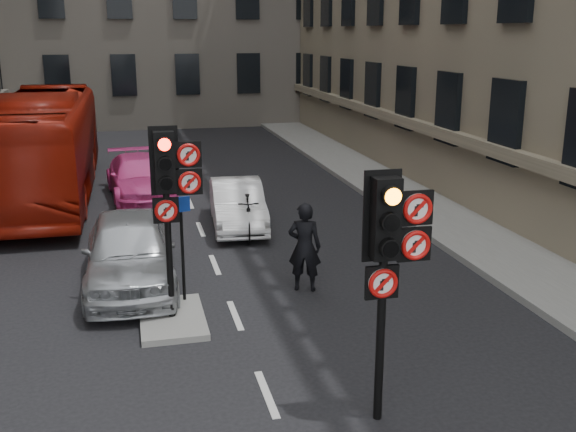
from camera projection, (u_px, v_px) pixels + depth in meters
name	position (u px, v px, depth m)	size (l,w,h in m)	color
pavement_right	(426.00, 203.00, 21.17)	(3.00, 50.00, 0.16)	gray
centre_island	(172.00, 319.00, 12.73)	(1.20, 2.00, 0.12)	gray
signal_near	(390.00, 245.00, 8.90)	(0.91, 0.40, 3.58)	black
signal_far	(170.00, 182.00, 12.04)	(0.91, 0.40, 3.58)	black
car_silver	(129.00, 251.00, 14.33)	(1.87, 4.65, 1.59)	#AFB3B7
car_white	(237.00, 204.00, 18.74)	(1.37, 3.94, 1.30)	white
car_pink	(140.00, 178.00, 21.91)	(1.92, 4.73, 1.37)	#DE4193
bus_red	(43.00, 146.00, 21.89)	(2.86, 12.21, 3.40)	maroon
motorcycle	(248.00, 218.00, 17.71)	(0.53, 1.87, 1.12)	black
motorcyclist	(305.00, 247.00, 14.07)	(0.70, 0.46, 1.91)	black
info_sign	(182.00, 234.00, 13.10)	(0.36, 0.14, 2.12)	black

